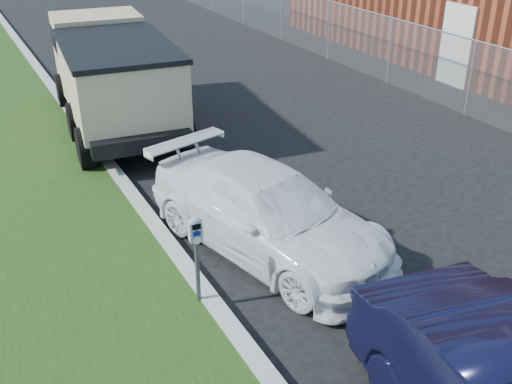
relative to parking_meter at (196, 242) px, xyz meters
name	(u,v)px	position (x,y,z in m)	size (l,w,h in m)	color
ground	(368,257)	(2.74, -0.08, -1.03)	(120.00, 120.00, 0.00)	black
chainlink_fence	(391,38)	(8.74, 6.92, 0.23)	(0.06, 30.06, 30.00)	slate
parking_meter	(196,242)	(0.00, 0.00, 0.00)	(0.18, 0.13, 1.26)	#3F4247
white_wagon	(266,211)	(1.52, 0.93, -0.40)	(1.77, 4.36, 1.26)	white
dump_truck	(112,72)	(1.00, 7.24, 0.22)	(2.78, 5.89, 2.23)	black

